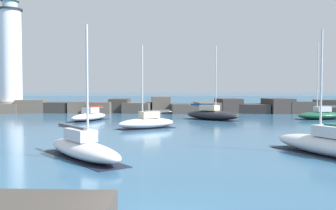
{
  "coord_description": "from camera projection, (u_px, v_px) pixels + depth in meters",
  "views": [
    {
      "loc": [
        0.39,
        -10.02,
        3.93
      ],
      "look_at": [
        -0.3,
        21.01,
        2.49
      ],
      "focal_mm": 40.0,
      "sensor_mm": 36.0,
      "label": 1
    }
  ],
  "objects": [
    {
      "name": "open_sea_beyond",
      "position": [
        175.0,
        100.0,
        118.55
      ],
      "size": [
        400.0,
        116.0,
        0.01
      ],
      "color": "#235175",
      "rests_on": "ground"
    },
    {
      "name": "sailboat_moored_7",
      "position": [
        329.0,
        145.0,
        21.64
      ],
      "size": [
        5.33,
        8.01,
        7.36
      ],
      "color": "white",
      "rests_on": "ground"
    },
    {
      "name": "breakwater_jetty",
      "position": [
        192.0,
        107.0,
        58.34
      ],
      "size": [
        59.92,
        7.24,
        2.51
      ],
      "color": "brown",
      "rests_on": "ground"
    },
    {
      "name": "mooring_buoy_orange_near",
      "position": [
        155.0,
        117.0,
        46.72
      ],
      "size": [
        0.6,
        0.6,
        0.8
      ],
      "color": "yellow",
      "rests_on": "ground"
    },
    {
      "name": "sailboat_moored_6",
      "position": [
        320.0,
        115.0,
        46.18
      ],
      "size": [
        6.09,
        3.37,
        9.39
      ],
      "color": "#195138",
      "rests_on": "ground"
    },
    {
      "name": "sailboat_moored_0",
      "position": [
        89.0,
        116.0,
        44.6
      ],
      "size": [
        4.37,
        6.81,
        10.55
      ],
      "color": "white",
      "rests_on": "ground"
    },
    {
      "name": "sailboat_moored_4",
      "position": [
        212.0,
        114.0,
        45.48
      ],
      "size": [
        7.08,
        6.19,
        8.95
      ],
      "color": "black",
      "rests_on": "ground"
    },
    {
      "name": "sailboat_moored_2",
      "position": [
        147.0,
        122.0,
        35.96
      ],
      "size": [
        6.09,
        4.82,
        7.95
      ],
      "color": "white",
      "rests_on": "ground"
    },
    {
      "name": "sailboat_moored_5",
      "position": [
        83.0,
        148.0,
        20.77
      ],
      "size": [
        6.29,
        7.18,
        7.32
      ],
      "color": "white",
      "rests_on": "ground"
    },
    {
      "name": "lighthouse",
      "position": [
        11.0,
        61.0,
        59.12
      ],
      "size": [
        4.45,
        4.45,
        18.37
      ],
      "color": "gray",
      "rests_on": "ground"
    }
  ]
}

